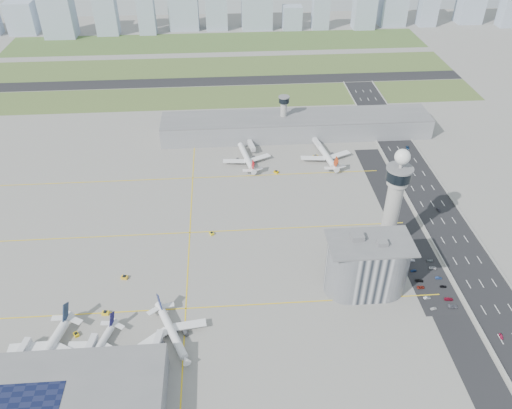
{
  "coord_description": "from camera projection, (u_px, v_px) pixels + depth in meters",
  "views": [
    {
      "loc": [
        -17.52,
        -202.87,
        188.48
      ],
      "look_at": [
        0.0,
        35.0,
        15.0
      ],
      "focal_mm": 35.0,
      "sensor_mm": 36.0,
      "label": 1
    }
  ],
  "objects": [
    {
      "name": "skyline_bldg_11",
      "position": [
        321.0,
        12.0,
        611.93
      ],
      "size": [
        20.22,
        16.18,
        38.97
      ],
      "primitive_type": "cube",
      "color": "#9EADC1",
      "rests_on": "ground"
    },
    {
      "name": "airplane_far_a",
      "position": [
        246.0,
        155.0,
        360.13
      ],
      "size": [
        42.82,
        47.86,
        11.76
      ],
      "primitive_type": null,
      "rotation": [
        0.0,
        0.0,
        1.76
      ],
      "color": "white",
      "rests_on": "ground"
    },
    {
      "name": "secondary_tower",
      "position": [
        284.0,
        112.0,
        387.23
      ],
      "size": [
        8.6,
        8.6,
        31.9
      ],
      "color": "#ADAAA5",
      "rests_on": "ground"
    },
    {
      "name": "parking_lot",
      "position": [
        430.0,
        283.0,
        262.98
      ],
      "size": [
        20.0,
        44.0,
        0.1
      ],
      "primitive_type": "cube",
      "color": "black",
      "rests_on": "ground"
    },
    {
      "name": "car_lot_0",
      "position": [
        434.0,
        308.0,
        248.19
      ],
      "size": [
        3.48,
        1.8,
        1.13
      ],
      "primitive_type": "imported",
      "rotation": [
        0.0,
        0.0,
        1.72
      ],
      "color": "silver",
      "rests_on": "ground"
    },
    {
      "name": "taxiway_line_h_1",
      "position": [
        190.0,
        233.0,
        297.34
      ],
      "size": [
        260.0,
        0.6,
        0.01
      ],
      "primitive_type": "cube",
      "color": "yellow",
      "rests_on": "ground"
    },
    {
      "name": "car_lot_8",
      "position": [
        443.0,
        286.0,
        260.52
      ],
      "size": [
        3.47,
        1.53,
        1.16
      ],
      "primitive_type": "imported",
      "rotation": [
        0.0,
        0.0,
        1.52
      ],
      "color": "black",
      "rests_on": "ground"
    },
    {
      "name": "tug_0",
      "position": [
        76.0,
        334.0,
        234.81
      ],
      "size": [
        3.36,
        3.61,
        1.73
      ],
      "primitive_type": null,
      "rotation": [
        0.0,
        0.0,
        -2.55
      ],
      "color": "gold",
      "rests_on": "ground"
    },
    {
      "name": "car_lot_2",
      "position": [
        421.0,
        287.0,
        260.05
      ],
      "size": [
        4.05,
        1.9,
        1.12
      ],
      "primitive_type": "imported",
      "rotation": [
        0.0,
        0.0,
        1.58
      ],
      "color": "maroon",
      "rests_on": "ground"
    },
    {
      "name": "skyline_bldg_3",
      "position": [
        22.0,
        18.0,
        597.55
      ],
      "size": [
        32.3,
        25.84,
        36.93
      ],
      "primitive_type": "cube",
      "color": "#9EADC1",
      "rests_on": "ground"
    },
    {
      "name": "skyline_bldg_4",
      "position": [
        57.0,
        10.0,
        580.49
      ],
      "size": [
        35.81,
        28.65,
        60.36
      ],
      "primitive_type": "cube",
      "color": "#9EADC1",
      "rests_on": "ground"
    },
    {
      "name": "jet_bridge_near_2",
      "position": [
        153.0,
        358.0,
        221.5
      ],
      "size": [
        5.39,
        14.31,
        5.7
      ],
      "primitive_type": null,
      "rotation": [
        0.0,
        0.0,
        1.4
      ],
      "color": "silver",
      "rests_on": "ground"
    },
    {
      "name": "car_hw_4",
      "position": [
        369.0,
        114.0,
        426.25
      ],
      "size": [
        1.59,
        3.65,
        1.23
      ],
      "primitive_type": "imported",
      "rotation": [
        0.0,
        0.0,
        0.04
      ],
      "color": "#989BAF",
      "rests_on": "ground"
    },
    {
      "name": "skyline_bldg_12",
      "position": [
        365.0,
        9.0,
        611.15
      ],
      "size": [
        26.14,
        20.92,
        46.89
      ],
      "primitive_type": "cube",
      "color": "#9EADC1",
      "rests_on": "ground"
    },
    {
      "name": "tug_3",
      "position": [
        212.0,
        233.0,
        295.51
      ],
      "size": [
        3.18,
        3.49,
        1.67
      ],
      "primitive_type": null,
      "rotation": [
        0.0,
        0.0,
        -2.6
      ],
      "color": "yellow",
      "rests_on": "ground"
    },
    {
      "name": "car_lot_10",
      "position": [
        433.0,
        268.0,
        271.91
      ],
      "size": [
        4.14,
        2.13,
        1.12
      ],
      "primitive_type": "imported",
      "rotation": [
        0.0,
        0.0,
        1.5
      ],
      "color": "silver",
      "rests_on": "ground"
    },
    {
      "name": "car_hw_2",
      "position": [
        408.0,
        148.0,
        378.85
      ],
      "size": [
        2.82,
        4.81,
        1.26
      ],
      "primitive_type": "imported",
      "rotation": [
        0.0,
        0.0,
        -0.17
      ],
      "color": "navy",
      "rests_on": "ground"
    },
    {
      "name": "jet_bridge_far_0",
      "position": [
        249.0,
        143.0,
        380.43
      ],
      "size": [
        5.39,
        14.31,
        5.7
      ],
      "primitive_type": null,
      "rotation": [
        0.0,
        0.0,
        -1.4
      ],
      "color": "silver",
      "rests_on": "ground"
    },
    {
      "name": "tug_1",
      "position": [
        105.0,
        313.0,
        245.41
      ],
      "size": [
        3.56,
        2.6,
        1.96
      ],
      "primitive_type": null,
      "rotation": [
        0.0,
        0.0,
        -1.66
      ],
      "color": "yellow",
      "rests_on": "ground"
    },
    {
      "name": "jet_bridge_far_1",
      "position": [
        314.0,
        140.0,
        383.4
      ],
      "size": [
        5.39,
        14.31,
        5.7
      ],
      "primitive_type": null,
      "rotation": [
        0.0,
        0.0,
        -1.4
      ],
      "color": "silver",
      "rests_on": "ground"
    },
    {
      "name": "airplane_near_a",
      "position": [
        45.0,
        349.0,
        221.37
      ],
      "size": [
        48.8,
        53.7,
        12.73
      ],
      "primitive_type": null,
      "rotation": [
        0.0,
        0.0,
        -1.82
      ],
      "color": "white",
      "rests_on": "ground"
    },
    {
      "name": "tug_5",
      "position": [
        316.0,
        156.0,
        368.16
      ],
      "size": [
        3.91,
        3.42,
        1.9
      ],
      "primitive_type": null,
      "rotation": [
        0.0,
        0.0,
        2.01
      ],
      "color": "#FEC004",
      "rests_on": "ground"
    },
    {
      "name": "barrier_right",
      "position": [
        487.0,
        251.0,
        282.84
      ],
      "size": [
        0.6,
        500.0,
        1.2
      ],
      "primitive_type": "cube",
      "color": "#9E9E99",
      "rests_on": "ground"
    },
    {
      "name": "car_lot_9",
      "position": [
        439.0,
        278.0,
        265.61
      ],
      "size": [
        3.59,
        1.51,
        1.15
      ],
      "primitive_type": "imported",
      "rotation": [
        0.0,
        0.0,
        1.49
      ],
      "color": "navy",
      "rests_on": "ground"
    },
    {
      "name": "ground",
      "position": [
        261.0,
        264.0,
        275.53
      ],
      "size": [
        1000.0,
        1000.0,
        0.0
      ],
      "primitive_type": "plane",
      "color": "gray"
    },
    {
      "name": "airplane_near_b",
      "position": [
        96.0,
        347.0,
        223.86
      ],
      "size": [
        39.71,
        43.02,
        9.87
      ],
      "primitive_type": null,
      "rotation": [
        0.0,
        0.0,
        -1.9
      ],
      "color": "white",
      "rests_on": "ground"
    },
    {
      "name": "airplane_far_b",
      "position": [
        326.0,
        151.0,
        363.16
      ],
      "size": [
        45.58,
        51.15,
        12.69
      ],
      "primitive_type": null,
      "rotation": [
        0.0,
        0.0,
        1.74
      ],
      "color": "white",
      "rests_on": "ground"
    },
    {
      "name": "grass_strip_0",
      "position": [
        219.0,
        97.0,
        455.78
      ],
      "size": [
        480.0,
        50.0,
        0.08
      ],
      "primitive_type": "cube",
      "color": "#465C2C",
      "rests_on": "ground"
    },
    {
      "name": "skyline_bldg_9",
      "position": [
        257.0,
        2.0,
        607.74
      ],
      "size": [
        36.96,
        29.57,
        62.11
      ],
      "primitive_type": "cube",
      "color": "#9EADC1",
      "rests_on": "ground"
    },
    {
      "name": "taxiway_line_h_0",
      "position": [
        186.0,
        308.0,
        248.95
      ],
      "size": [
        260.0,
        0.6,
        0.01
      ],
      "primitive_type": "cube",
      "color": "yellow",
      "rests_on": "ground"
    },
    {
      "name": "car_lot_1",
      "position": [
        427.0,
        298.0,
        253.99
      ],
      "size": [
        3.86,
        1.72,
        1.23
      ],
      "primitive_type": "imported",
      "rotation": [
        0.0,
        0.0,
        1.68
      ],
      "color": "#949A9E",
      "rests_on": "ground"
    },
    {
      "name": "tug_2",
      "position": [
        124.0,
        277.0,
        265.55
      ],
      "size": [
        3.84,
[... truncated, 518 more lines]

